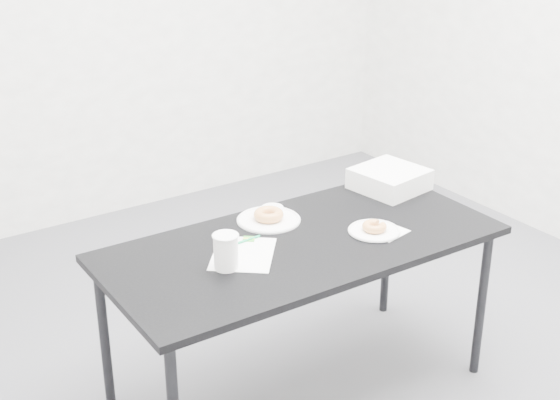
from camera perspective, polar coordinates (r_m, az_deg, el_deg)
floor at (r=3.44m, az=1.20°, el=-12.23°), size 4.00×4.00×0.00m
table at (r=2.98m, az=1.59°, el=-3.87°), size 1.53×0.73×0.69m
scorecard at (r=2.86m, az=-2.72°, el=-3.96°), size 0.34×0.35×0.00m
logo_patch at (r=2.96m, az=-2.29°, el=-2.86°), size 0.06×0.06×0.00m
pen at (r=2.94m, az=-2.52°, el=-2.97°), size 0.13×0.02×0.01m
napkin at (r=3.05m, az=7.72°, el=-2.27°), size 0.17×0.17×0.00m
plate_near at (r=3.04m, az=6.90°, el=-2.25°), size 0.20×0.20×0.01m
donut_near at (r=3.03m, az=6.92°, el=-1.93°), size 0.10×0.10×0.03m
plate_far at (r=3.11m, az=-0.84°, el=-1.46°), size 0.26×0.26×0.01m
donut_far at (r=3.10m, az=-0.84°, el=-1.07°), size 0.14×0.14×0.04m
coffee_cup at (r=2.74m, az=-3.98°, el=-3.77°), size 0.09×0.09×0.13m
cup_lid at (r=3.21m, az=-0.56°, el=-0.62°), size 0.09×0.09×0.01m
bakery_box at (r=3.44m, az=8.01°, el=1.53°), size 0.31×0.31×0.09m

